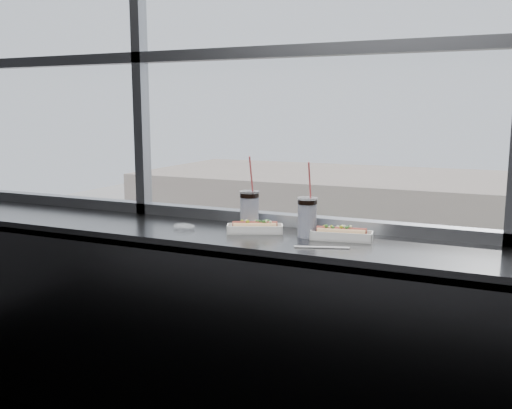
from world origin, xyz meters
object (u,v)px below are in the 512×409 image
at_px(pedestrian_a, 393,321).
at_px(soda_cup_right, 307,215).
at_px(pedestrian_b, 498,333).
at_px(tree_center, 510,296).
at_px(car_far_a, 279,327).
at_px(hotdog_tray_right, 342,234).
at_px(loose_straw, 322,247).
at_px(hotdog_tray_left, 255,227).
at_px(tree_left, 332,269).
at_px(car_near_a, 97,373).
at_px(soda_cup_left, 249,208).
at_px(wrapper, 184,226).

bearing_deg(pedestrian_a, soda_cup_right, -170.60).
distance_m(pedestrian_b, tree_center, 2.37).
xyz_separation_m(car_far_a, pedestrian_b, (10.67, 4.59, -0.19)).
height_order(soda_cup_right, tree_center, soda_cup_right).
distance_m(soda_cup_right, pedestrian_b, 30.92).
relative_size(hotdog_tray_right, pedestrian_a, 0.16).
bearing_deg(hotdog_tray_right, pedestrian_b, 78.94).
height_order(hotdog_tray_right, loose_straw, hotdog_tray_right).
bearing_deg(pedestrian_a, loose_straw, -170.39).
relative_size(hotdog_tray_right, car_far_a, 0.04).
height_order(hotdog_tray_left, soda_cup_right, soda_cup_right).
bearing_deg(hotdog_tray_left, loose_straw, -46.54).
relative_size(hotdog_tray_left, tree_left, 0.06).
xyz_separation_m(car_near_a, pedestrian_a, (10.79, 12.02, -0.06)).
distance_m(soda_cup_left, pedestrian_b, 30.90).
relative_size(wrapper, tree_center, 0.02).
relative_size(hotdog_tray_left, wrapper, 2.65).
bearing_deg(tree_center, hotdog_tray_right, -92.09).
bearing_deg(pedestrian_b, wrapper, -92.76).
xyz_separation_m(hotdog_tray_left, soda_cup_right, (0.27, 0.02, 0.08)).
distance_m(hotdog_tray_left, car_near_a, 24.84).
distance_m(hotdog_tray_left, hotdog_tray_right, 0.44).
height_order(hotdog_tray_right, tree_left, hotdog_tray_right).
relative_size(soda_cup_left, tree_left, 0.07).
distance_m(loose_straw, pedestrian_b, 31.06).
distance_m(hotdog_tray_left, loose_straw, 0.44).
bearing_deg(wrapper, soda_cup_left, 21.58).
xyz_separation_m(loose_straw, car_far_a, (-10.05, 24.41, -10.91)).
bearing_deg(car_near_a, tree_center, -49.13).
xyz_separation_m(wrapper, tree_center, (1.84, 28.31, -8.86)).
bearing_deg(car_near_a, wrapper, -132.60).
height_order(car_near_a, car_far_a, car_far_a).
distance_m(soda_cup_right, loose_straw, 0.26).
distance_m(soda_cup_left, car_near_a, 24.80).
xyz_separation_m(hotdog_tray_right, tree_left, (-8.41, 28.21, -8.58)).
bearing_deg(soda_cup_right, car_near_a, 133.64).
distance_m(soda_cup_right, car_far_a, 28.39).
bearing_deg(hotdog_tray_left, soda_cup_right, -18.87).
xyz_separation_m(soda_cup_right, car_near_a, (-15.47, 16.22, -11.14)).
relative_size(pedestrian_a, tree_left, 0.37).
bearing_deg(wrapper, hotdog_tray_left, 9.82).
bearing_deg(pedestrian_a, tree_center, -90.20).
relative_size(hotdog_tray_left, soda_cup_right, 0.80).
bearing_deg(pedestrian_a, hotdog_tray_right, -170.26).
bearing_deg(tree_center, soda_cup_right, -92.44).
relative_size(hotdog_tray_left, tree_center, 0.06).
bearing_deg(tree_left, wrapper, -74.97).
xyz_separation_m(soda_cup_left, pedestrian_b, (1.08, 28.78, -11.20)).
xyz_separation_m(hotdog_tray_right, soda_cup_left, (-0.50, 0.03, 0.08)).
xyz_separation_m(car_far_a, tree_left, (1.67, 4.00, 2.35)).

